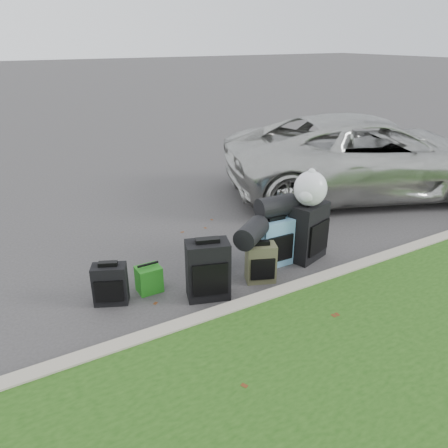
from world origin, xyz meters
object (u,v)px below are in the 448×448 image
suitcase_small_black (110,284)px  tote_navy (214,255)px  suitcase_large_black_right (308,231)px  suv (368,155)px  suitcase_large_black_left (208,270)px  suitcase_olive (261,263)px  tote_green (149,279)px  suitcase_teal (274,242)px

suitcase_small_black → tote_navy: suitcase_small_black is taller
suitcase_small_black → suitcase_large_black_right: 2.71m
suv → suitcase_large_black_left: size_ratio=7.62×
suitcase_olive → tote_green: bearing=-177.7°
suitcase_teal → tote_navy: size_ratio=1.92×
suv → suitcase_large_black_right: bearing=140.8°
suv → tote_navy: size_ratio=16.04×
suitcase_large_black_right → tote_green: suitcase_large_black_right is taller
suitcase_large_black_right → suitcase_olive: bearing=174.3°
suitcase_large_black_left → tote_navy: (0.41, 0.61, -0.19)m
suitcase_large_black_left → suitcase_olive: 0.76m
tote_navy → suv: bearing=-3.4°
suv → tote_green: 5.20m
suitcase_olive → suitcase_teal: (0.41, 0.28, 0.07)m
tote_navy → suitcase_small_black: bearing=166.6°
suitcase_olive → suitcase_teal: bearing=56.1°
suitcase_large_black_left → suitcase_teal: size_ratio=1.10×
suitcase_olive → suitcase_teal: size_ratio=0.77×
tote_green → suitcase_teal: bearing=-6.2°
suitcase_olive → tote_navy: (-0.34, 0.61, -0.08)m
suitcase_small_black → suv: bearing=37.8°
suitcase_large_black_left → suitcase_large_black_right: suitcase_large_black_right is taller
suitcase_large_black_right → tote_navy: (-1.25, 0.42, -0.23)m
suv → suitcase_large_black_left: bearing=133.0°
tote_green → suitcase_olive: bearing=-19.6°
suitcase_small_black → suitcase_teal: 2.20m
suv → tote_navy: (-4.04, -1.16, -0.59)m
suitcase_large_black_left → suitcase_teal: bearing=31.7°
suv → suitcase_small_black: suv is taller
suv → suitcase_teal: 3.63m
suitcase_large_black_left → tote_green: 0.76m
suitcase_large_black_left → suitcase_large_black_right: bearing=24.8°
suv → suitcase_small_black: size_ratio=11.30×
suitcase_large_black_right → tote_green: size_ratio=2.48×
suitcase_olive → tote_navy: suitcase_olive is taller
tote_green → tote_navy: tote_navy is taller
suitcase_olive → suitcase_large_black_right: (0.91, 0.19, 0.15)m
suitcase_small_black → suitcase_teal: (2.19, -0.18, 0.09)m
suitcase_small_black → suitcase_teal: size_ratio=0.74×
suitcase_large_black_right → tote_green: 2.25m
suitcase_small_black → tote_green: suitcase_small_black is taller
suitcase_teal → suitcase_olive: bearing=-143.9°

